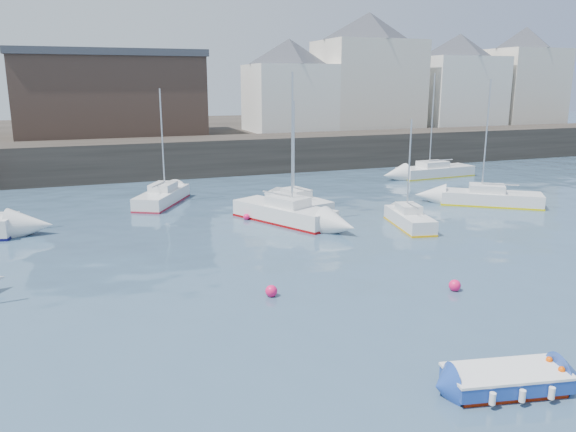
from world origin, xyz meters
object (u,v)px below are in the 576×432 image
object	(u,v)px
sailboat_h	(162,197)
buoy_mid	(454,290)
sailboat_d	(491,198)
sailboat_g	(435,171)
buoy_far	(247,220)
sailboat_c	(409,219)
sailboat_f	(298,202)
blue_dinghy	(506,379)
buoy_near	(271,296)
sailboat_b	(284,212)

from	to	relation	value
sailboat_h	buoy_mid	distance (m)	21.11
sailboat_d	sailboat_g	bearing A→B (deg)	73.75
sailboat_h	buoy_far	world-z (taller)	sailboat_h
sailboat_c	sailboat_f	xyz separation A→B (m)	(-4.16, 5.95, 0.02)
sailboat_f	sailboat_g	size ratio (longest dim) A/B	0.79
blue_dinghy	buoy_near	bearing A→B (deg)	113.32
sailboat_h	sailboat_f	bearing A→B (deg)	-31.43
sailboat_g	buoy_near	distance (m)	29.44
blue_dinghy	sailboat_h	distance (m)	26.30
sailboat_b	buoy_mid	world-z (taller)	sailboat_b
sailboat_h	sailboat_c	bearing A→B (deg)	-42.03
buoy_near	sailboat_h	bearing A→B (deg)	94.87
sailboat_b	buoy_far	xyz separation A→B (m)	(-1.88, 1.15, -0.53)
buoy_mid	sailboat_c	bearing A→B (deg)	68.07
sailboat_f	sailboat_h	world-z (taller)	sailboat_h
sailboat_f	buoy_far	xyz separation A→B (m)	(-3.69, -1.35, -0.46)
sailboat_h	buoy_near	xyz separation A→B (m)	(1.50, -17.60, -0.47)
buoy_near	sailboat_c	bearing A→B (deg)	34.34
sailboat_g	sailboat_d	bearing A→B (deg)	-106.25
blue_dinghy	buoy_far	size ratio (longest dim) A/B	9.06
sailboat_d	buoy_far	bearing A→B (deg)	174.10
blue_dinghy	buoy_near	world-z (taller)	blue_dinghy
sailboat_b	sailboat_h	xyz separation A→B (m)	(-5.78, 7.15, -0.06)
buoy_mid	sailboat_b	bearing A→B (deg)	101.05
sailboat_d	buoy_mid	xyz separation A→B (m)	(-11.42, -11.83, -0.48)
buoy_near	buoy_far	world-z (taller)	buoy_near
sailboat_f	sailboat_g	xyz separation A→B (m)	(15.07, 7.51, 0.01)
sailboat_g	sailboat_h	size ratio (longest dim) A/B	1.15
sailboat_b	sailboat_g	size ratio (longest dim) A/B	0.98
sailboat_c	buoy_far	world-z (taller)	sailboat_c
sailboat_c	buoy_near	bearing A→B (deg)	-145.66
sailboat_b	sailboat_c	distance (m)	6.89
sailboat_f	buoy_near	xyz separation A→B (m)	(-6.10, -12.95, -0.46)
buoy_near	sailboat_g	bearing A→B (deg)	44.03
sailboat_c	sailboat_f	distance (m)	7.26
sailboat_g	buoy_mid	xyz separation A→B (m)	(-14.48, -22.31, -0.47)
blue_dinghy	sailboat_h	xyz separation A→B (m)	(-5.04, 25.82, 0.15)
blue_dinghy	sailboat_h	bearing A→B (deg)	101.05
sailboat_d	sailboat_g	world-z (taller)	sailboat_g
sailboat_d	buoy_mid	bearing A→B (deg)	-134.00
sailboat_b	sailboat_h	world-z (taller)	sailboat_b
sailboat_f	buoy_mid	world-z (taller)	sailboat_f
sailboat_d	sailboat_g	size ratio (longest dim) A/B	0.94
sailboat_d	sailboat_f	distance (m)	12.37
sailboat_g	sailboat_c	bearing A→B (deg)	-129.03
sailboat_d	buoy_far	world-z (taller)	sailboat_d
sailboat_c	sailboat_f	bearing A→B (deg)	124.93
sailboat_d	buoy_near	world-z (taller)	sailboat_d
blue_dinghy	sailboat_f	distance (m)	21.33
sailboat_b	buoy_near	distance (m)	11.30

